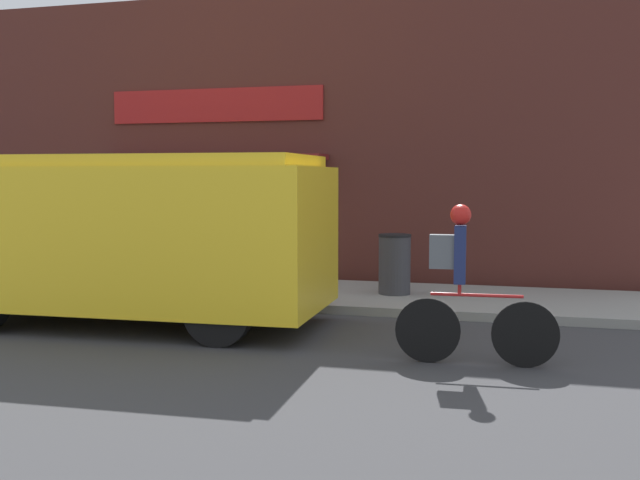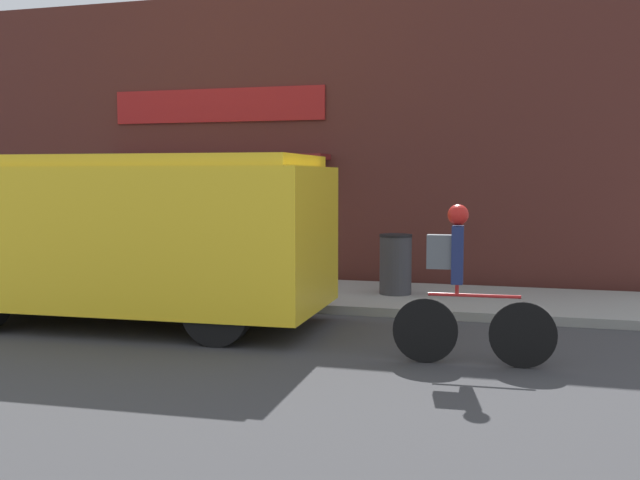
# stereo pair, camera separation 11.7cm
# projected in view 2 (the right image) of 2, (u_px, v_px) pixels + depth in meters

# --- Properties ---
(ground_plane) EXTENTS (70.00, 70.00, 0.00)m
(ground_plane) POSITION_uv_depth(u_px,v_px,m) (122.00, 303.00, 11.81)
(ground_plane) COLOR #38383A
(sidewalk) EXTENTS (28.00, 2.66, 0.13)m
(sidewalk) POSITION_uv_depth(u_px,v_px,m) (162.00, 287.00, 13.08)
(sidewalk) COLOR gray
(sidewalk) RESTS_ON ground_plane
(storefront) EXTENTS (17.04, 0.87, 5.39)m
(storefront) POSITION_uv_depth(u_px,v_px,m) (201.00, 140.00, 14.44)
(storefront) COLOR #4C231E
(storefront) RESTS_ON ground_plane
(school_bus) EXTENTS (5.39, 2.72, 2.27)m
(school_bus) POSITION_uv_depth(u_px,v_px,m) (147.00, 238.00, 10.01)
(school_bus) COLOR yellow
(school_bus) RESTS_ON ground_plane
(cyclist) EXTENTS (1.71, 0.22, 1.71)m
(cyclist) POSITION_uv_depth(u_px,v_px,m) (463.00, 288.00, 7.90)
(cyclist) COLOR black
(cyclist) RESTS_ON ground_plane
(trash_bin) EXTENTS (0.52, 0.52, 0.95)m
(trash_bin) POSITION_uv_depth(u_px,v_px,m) (396.00, 264.00, 11.89)
(trash_bin) COLOR #38383D
(trash_bin) RESTS_ON sidewalk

